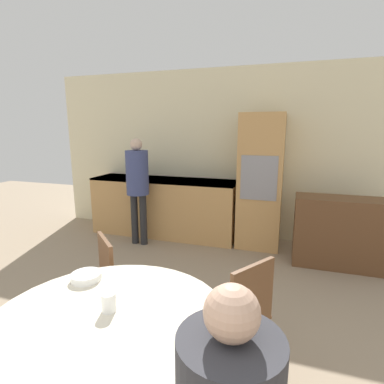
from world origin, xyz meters
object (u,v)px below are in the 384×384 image
Objects in this scene: sideboard at (342,232)px; person_standing at (138,180)px; cup at (109,302)px; chair_far_left at (95,287)px; oven_unit at (261,182)px; dining_table at (111,364)px; bowl_near at (86,277)px; chair_far_right at (240,313)px.

sideboard is 0.72× the size of person_standing.
cup is at bearing -64.86° from person_standing.
sideboard is at bearing 89.74° from chair_far_left.
chair_far_left is 0.56× the size of person_standing.
sideboard is (1.05, -0.40, -0.52)m from oven_unit.
dining_table is at bearing -64.78° from person_standing.
oven_unit reaches higher than cup.
bowl_near is (-0.35, 0.30, 0.27)m from dining_table.
chair_far_right is at bearing 22.70° from bowl_near.
oven_unit is 2.78m from chair_far_left.
chair_far_left is 1.00× the size of chair_far_right.
cup reaches higher than dining_table.
person_standing is at bearing 152.15° from chair_far_left.
person_standing is (-1.27, 2.70, 0.45)m from dining_table.
chair_far_left is 0.52m from bowl_near.
cup is (-1.51, -2.75, 0.39)m from sideboard.
cup is (-0.03, 0.06, 0.30)m from dining_table.
sideboard reaches higher than dining_table.
chair_far_right reaches higher than sideboard.
oven_unit is 2.18× the size of chair_far_left.
sideboard is 11.53× the size of cup.
bowl_near is (-0.77, -2.91, -0.16)m from oven_unit.
person_standing is (-0.70, 2.05, 0.48)m from chair_far_left.
chair_far_left is 1.12m from chair_far_right.
bowl_near is at bearing -15.13° from chair_far_left.
dining_table is 0.87m from chair_far_right.
sideboard is at bearing 61.25° from cup.
cup is (0.54, -0.59, 0.33)m from chair_far_left.
chair_far_right is at bearing 44.18° from chair_far_left.
chair_far_right reaches higher than dining_table.
cup reaches higher than sideboard.
oven_unit is at bearing 16.67° from person_standing.
cup is at bearing -10.29° from chair_far_right.
sideboard is at bearing -20.87° from oven_unit.
person_standing reaches higher than dining_table.
person_standing reaches higher than sideboard.
chair_far_right is 4.76× the size of bowl_near.
sideboard reaches higher than bowl_near.
oven_unit is 1.69× the size of sideboard.
oven_unit reaches higher than person_standing.
chair_far_right is at bearing -87.24° from oven_unit.
oven_unit reaches higher than bowl_near.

